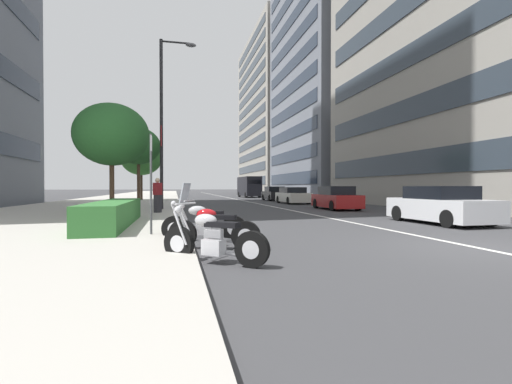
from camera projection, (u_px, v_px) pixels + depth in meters
The scene contains 20 objects.
ground_plane at pixel (484, 249), 8.08m from camera, with size 400.00×400.00×0.00m, color #3A3A3D.
sidewalk_right_plaza at pixel (123, 201), 34.79m from camera, with size 160.00×10.57×0.15m, color #B2ADA3.
lane_centre_stripe at pixel (234, 199), 42.22m from camera, with size 110.00×0.16×0.01m, color silver.
motorcycle_mid_row at pixel (213, 241), 6.54m from camera, with size 1.44×1.79×1.10m.
motorcycle_by_sign_pole at pixel (212, 230), 8.02m from camera, with size 0.96×1.99×1.48m.
motorcycle_second_in_row at pixel (203, 225), 9.24m from camera, with size 0.72×2.15×1.10m.
car_lead_in_lane at pixel (440, 206), 13.74m from camera, with size 4.20×1.99×1.42m.
car_approaching_light at pixel (336, 199), 22.29m from camera, with size 4.18×1.90×1.43m.
car_mid_block_traffic at pixel (293, 196), 30.35m from camera, with size 4.58×1.91×1.37m.
car_far_down_avenue at pixel (274, 194), 37.10m from camera, with size 4.25×1.87×1.44m.
delivery_van_ahead at pixel (249, 186), 48.45m from camera, with size 6.15×2.22×2.74m.
parking_sign_by_curb at pixel (151, 174), 9.45m from camera, with size 0.32×0.06×2.63m.
street_lamp_with_banners at pixel (166, 112), 20.20m from camera, with size 1.26×2.02×9.46m.
clipped_hedge_bed at pixel (114, 213), 11.83m from camera, with size 6.47×1.10×0.77m, color #337033.
street_tree_by_lamp_post at pixel (112, 135), 17.09m from camera, with size 3.45×3.45×5.19m.
street_tree_near_plaza_corner at pixel (138, 146), 25.38m from camera, with size 3.04×3.04×5.40m.
street_tree_far_plaza at pixel (141, 158), 35.15m from camera, with size 3.94×3.94×5.74m.
pedestrian_on_plaza at pixel (158, 195), 17.52m from camera, with size 0.48×0.45×1.68m.
office_tower_near_left at pixel (348, 84), 50.03m from camera, with size 20.89×16.98×31.31m.
office_tower_mid_left at pixel (292, 117), 75.73m from camera, with size 28.14×18.00×32.29m.
Camera 1 is at (-6.74, 6.74, 1.39)m, focal length 25.36 mm.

